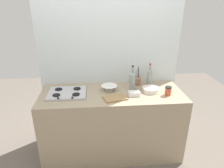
{
  "coord_description": "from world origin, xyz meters",
  "views": [
    {
      "loc": [
        -0.19,
        -2.27,
        1.98
      ],
      "look_at": [
        0.0,
        0.0,
        1.02
      ],
      "focal_mm": 32.05,
      "sensor_mm": 36.0,
      "label": 1
    }
  ],
  "objects": [
    {
      "name": "butter_dish",
      "position": [
        0.26,
        -0.1,
        0.93
      ],
      "size": [
        0.14,
        0.09,
        0.05
      ],
      "primitive_type": "cube",
      "rotation": [
        0.0,
        0.0,
        0.04
      ],
      "color": "white",
      "rests_on": "counter_block"
    },
    {
      "name": "wine_bottle_leftmost",
      "position": [
        0.27,
        0.07,
        1.03
      ],
      "size": [
        0.08,
        0.08,
        0.33
      ],
      "color": "gray",
      "rests_on": "counter_block"
    },
    {
      "name": "wine_bottle_mid_left",
      "position": [
        0.52,
        0.19,
        1.02
      ],
      "size": [
        0.07,
        0.07,
        0.31
      ],
      "color": "gray",
      "rests_on": "counter_block"
    },
    {
      "name": "stovetop_hob",
      "position": [
        -0.56,
        0.01,
        0.91
      ],
      "size": [
        0.47,
        0.38,
        0.04
      ],
      "color": "#B2B2B7",
      "rests_on": "counter_block"
    },
    {
      "name": "counter_block",
      "position": [
        0.0,
        0.0,
        0.45
      ],
      "size": [
        1.8,
        0.7,
        0.9
      ],
      "primitive_type": "cube",
      "color": "tan",
      "rests_on": "ground"
    },
    {
      "name": "condiment_jar_front",
      "position": [
        0.68,
        -0.12,
        0.96
      ],
      "size": [
        0.08,
        0.08,
        0.11
      ],
      "color": "#C64C2D",
      "rests_on": "counter_block"
    },
    {
      "name": "utensil_crock",
      "position": [
        0.37,
        0.23,
        0.96
      ],
      "size": [
        0.09,
        0.09,
        0.28
      ],
      "color": "#996B4C",
      "rests_on": "counter_block"
    },
    {
      "name": "cutting_board",
      "position": [
        0.02,
        -0.17,
        0.91
      ],
      "size": [
        0.3,
        0.23,
        0.02
      ],
      "primitive_type": "cube",
      "rotation": [
        0.0,
        0.0,
        0.25
      ],
      "color": "#9E7A4C",
      "rests_on": "counter_block"
    },
    {
      "name": "plate_stack",
      "position": [
        0.5,
        -0.01,
        0.93
      ],
      "size": [
        0.22,
        0.22,
        0.05
      ],
      "color": "silver",
      "rests_on": "counter_block"
    },
    {
      "name": "mixing_bowl",
      "position": [
        -0.03,
        0.08,
        0.94
      ],
      "size": [
        0.21,
        0.21,
        0.07
      ],
      "color": "white",
      "rests_on": "counter_block"
    },
    {
      "name": "backsplash_panel",
      "position": [
        0.0,
        0.38,
        1.29
      ],
      "size": [
        1.9,
        0.06,
        2.59
      ],
      "primitive_type": "cube",
      "color": "silver",
      "rests_on": "ground"
    },
    {
      "name": "ground_plane",
      "position": [
        0.0,
        0.0,
        0.0
      ],
      "size": [
        6.0,
        6.0,
        0.0
      ],
      "primitive_type": "plane",
      "color": "#6B6056",
      "rests_on": "ground"
    }
  ]
}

